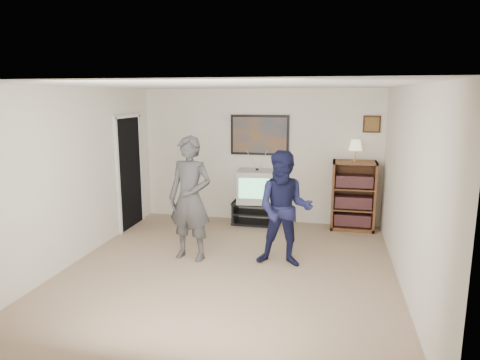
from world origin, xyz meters
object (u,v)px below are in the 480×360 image
at_px(media_stand, 256,213).
at_px(bookshelf, 353,196).
at_px(crt_television, 257,186).
at_px(person_short, 284,209).
at_px(person_tall, 190,199).

bearing_deg(media_stand, bookshelf, 1.73).
relative_size(crt_television, bookshelf, 0.57).
bearing_deg(person_short, person_tall, -178.14).
xyz_separation_m(person_tall, person_short, (1.37, 0.03, -0.09)).
height_order(media_stand, person_tall, person_tall).
distance_m(media_stand, crt_television, 0.51).
xyz_separation_m(media_stand, person_tall, (-0.63, -1.90, 0.70)).
bearing_deg(person_tall, media_stand, 80.83).
height_order(media_stand, person_short, person_short).
height_order(bookshelf, person_short, person_short).
height_order(crt_television, bookshelf, bookshelf).
bearing_deg(bookshelf, media_stand, -178.37).
bearing_deg(crt_television, media_stand, 174.56).
distance_m(media_stand, person_short, 2.10).
relative_size(bookshelf, person_tall, 0.68).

